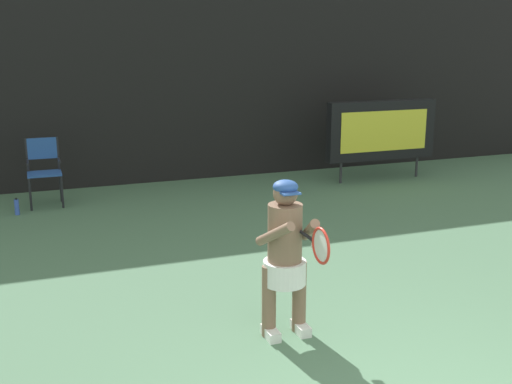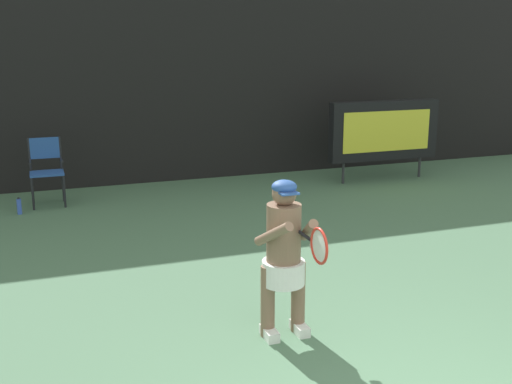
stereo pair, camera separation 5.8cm
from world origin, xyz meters
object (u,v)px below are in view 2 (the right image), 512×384
(water_bottle, at_px, (19,206))
(tennis_player, at_px, (284,253))
(scoreboard, at_px, (384,131))
(umpire_chair, at_px, (46,167))
(tennis_racket, at_px, (318,245))

(water_bottle, distance_m, tennis_player, 5.60)
(water_bottle, bearing_deg, scoreboard, 1.40)
(scoreboard, bearing_deg, tennis_player, -128.47)
(scoreboard, xyz_separation_m, water_bottle, (-6.47, -0.16, -0.82))
(umpire_chair, bearing_deg, tennis_racket, -71.60)
(water_bottle, bearing_deg, tennis_player, -65.15)
(umpire_chair, bearing_deg, water_bottle, -135.77)
(tennis_racket, bearing_deg, umpire_chair, 95.68)
(tennis_player, bearing_deg, water_bottle, 114.85)
(umpire_chair, bearing_deg, tennis_player, -70.99)
(umpire_chair, height_order, tennis_player, tennis_player)
(umpire_chair, xyz_separation_m, tennis_player, (1.89, -5.48, 0.17))
(umpire_chair, height_order, water_bottle, umpire_chair)
(umpire_chair, distance_m, tennis_racket, 6.30)
(umpire_chair, xyz_separation_m, water_bottle, (-0.45, -0.44, -0.50))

